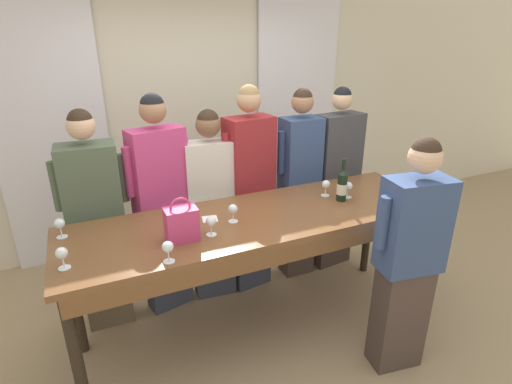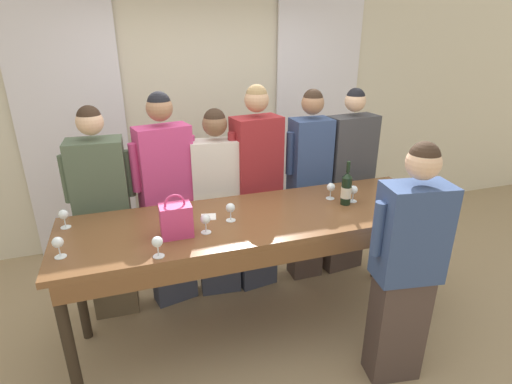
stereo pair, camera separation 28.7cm
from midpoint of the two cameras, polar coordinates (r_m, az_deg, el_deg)
ground_plane at (r=3.42m, az=3.01°, el=-18.94°), size 18.00×18.00×0.00m
wall_back at (r=4.46m, az=-5.56°, el=11.04°), size 12.00×0.06×2.80m
curtain_panel_left at (r=4.32m, az=-22.95°, el=8.29°), size 1.01×0.03×2.69m
curtain_panel_right at (r=4.88m, az=10.32°, el=11.06°), size 1.01×0.03×2.69m
tasting_bar at (r=2.88m, az=3.58°, el=-5.54°), size 2.77×0.83×1.01m
wine_bottle at (r=3.11m, az=15.40°, el=0.41°), size 0.08×0.08×0.34m
handbag at (r=2.57m, az=-8.23°, el=-4.02°), size 0.20×0.14×0.29m
wine_glass_front_left at (r=2.59m, az=-4.09°, el=-4.10°), size 0.07×0.07×0.13m
wine_glass_front_mid at (r=2.52m, az=-23.58°, el=-6.82°), size 0.07×0.07×0.13m
wine_glass_front_right at (r=3.19m, az=13.20°, el=0.53°), size 0.07×0.07×0.13m
wine_glass_center_left at (r=2.75m, az=-0.69°, el=-2.46°), size 0.07×0.07×0.13m
wine_glass_center_mid at (r=3.18m, az=16.28°, el=0.15°), size 0.07×0.07×0.13m
wine_glass_center_right at (r=2.36m, az=-10.54°, el=-7.24°), size 0.07×0.07×0.13m
wine_glass_back_left at (r=2.88m, az=-23.28°, el=-3.14°), size 0.07×0.07×0.13m
napkin at (r=2.84m, az=-3.94°, el=-3.63°), size 0.13×0.13×0.00m
guest_olive_jacket at (r=3.31m, az=-18.56°, el=-3.33°), size 0.52×0.28×1.75m
guest_pink_top at (r=3.31m, az=-10.10°, el=-1.33°), size 0.53×0.30×1.83m
guest_cream_sweater at (r=3.41m, az=-3.09°, el=-1.65°), size 0.53×0.24×1.68m
guest_striped_shirt at (r=3.48m, az=2.44°, el=0.28°), size 0.52×0.30×1.85m
guest_navy_coat at (r=3.69m, az=9.72°, el=0.87°), size 0.45×0.24×1.80m
guest_beige_cap at (r=3.90m, az=15.06°, el=1.24°), size 0.57×0.26×1.79m
host_pouring at (r=2.77m, az=23.54°, el=-9.99°), size 0.52×0.30×1.67m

